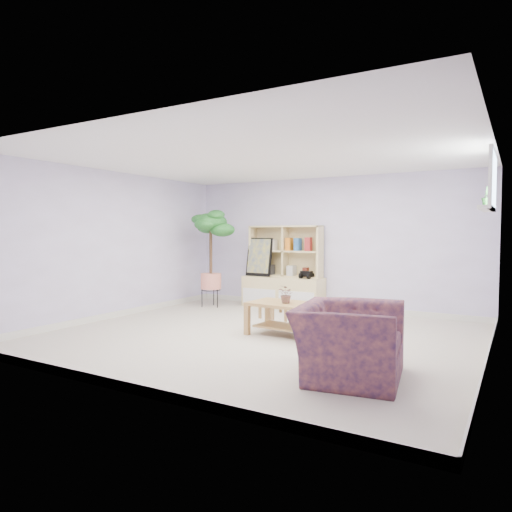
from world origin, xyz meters
The scene contains 14 objects.
floor centered at (0.00, 0.00, 0.00)m, with size 5.50×5.00×0.01m, color beige.
ceiling centered at (0.00, 0.00, 2.40)m, with size 5.50×5.00×0.01m, color white.
walls centered at (0.00, 0.00, 1.20)m, with size 5.51×5.01×2.40m.
baseboard centered at (0.00, 0.00, 0.05)m, with size 5.50×5.00×0.10m, color silver, non-canonical shape.
window centered at (2.73, 0.60, 2.00)m, with size 0.10×0.98×0.68m, color silver, non-canonical shape.
window_sill centered at (2.67, 0.60, 1.68)m, with size 0.14×1.00×0.04m, color silver.
storage_unit centered at (-0.79, 2.24, 0.76)m, with size 1.53×0.52×1.53m, color #D1BB84, non-canonical shape.
poster centered at (-1.26, 2.16, 0.94)m, with size 0.53×0.12×0.73m, color yellow, non-canonical shape.
toy_truck centered at (-0.30, 2.19, 0.65)m, with size 0.29×0.20×0.15m, color black, non-canonical shape.
coffee_table centered at (0.33, 0.20, 0.22)m, with size 1.10×0.60×0.45m, color #A8763F, non-canonical shape.
table_plant centered at (0.31, 0.16, 0.57)m, with size 0.22×0.19×0.25m, color #125217.
floor_tree centered at (-2.02, 1.65, 0.92)m, with size 0.68×0.68×1.84m, color #125618, non-canonical shape.
armchair centered at (1.60, -1.11, 0.40)m, with size 1.09×0.95×0.81m, color #110F36.
sill_plant centered at (2.67, 0.75, 1.83)m, with size 0.14×0.12×0.26m, color #125618.
Camera 1 is at (3.01, -5.32, 1.41)m, focal length 32.00 mm.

